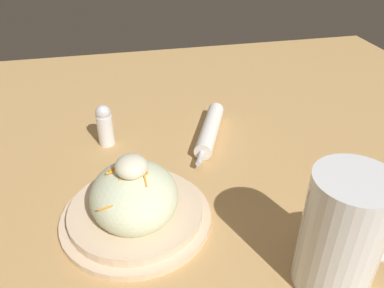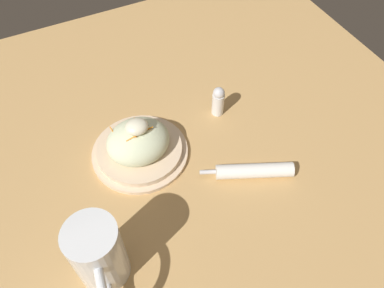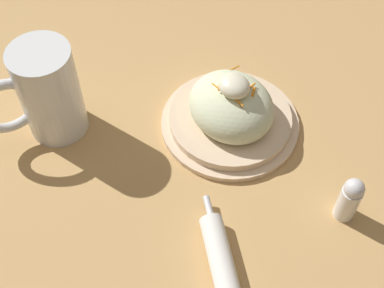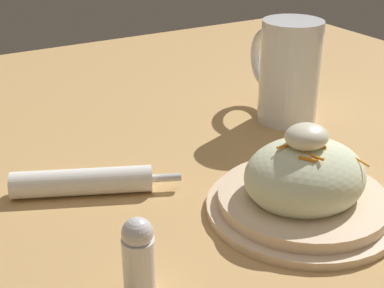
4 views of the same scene
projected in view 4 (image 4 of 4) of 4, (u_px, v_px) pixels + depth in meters
ground_plane at (219, 175)px, 0.73m from camera, size 1.43×1.43×0.00m
salad_plate at (304, 186)px, 0.64m from camera, size 0.22×0.22×0.11m
beer_mug at (288, 76)px, 0.88m from camera, size 0.09×0.17×0.16m
napkin_roll at (84, 182)px, 0.68m from camera, size 0.20×0.10×0.03m
salt_shaker at (139, 257)px, 0.50m from camera, size 0.03×0.03×0.08m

